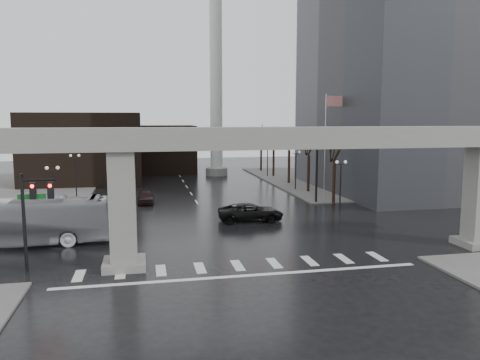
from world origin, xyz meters
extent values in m
plane|color=black|center=(0.00, 0.00, 0.00)|extent=(160.00, 160.00, 0.00)
cube|color=slate|center=(26.00, 36.00, 0.07)|extent=(28.00, 36.00, 0.15)
cube|color=gray|center=(0.00, 0.00, 8.00)|extent=(48.00, 2.20, 1.40)
cube|color=gray|center=(-7.00, 0.00, 3.65)|extent=(1.60, 1.60, 7.30)
cube|color=gray|center=(18.00, 0.00, 3.65)|extent=(1.60, 1.60, 7.30)
cube|color=gray|center=(-7.00, 0.00, 0.25)|extent=(2.60, 2.60, 0.50)
cube|color=gray|center=(18.00, 0.00, 0.25)|extent=(2.60, 2.60, 0.50)
cube|color=#5A5A5F|center=(28.00, 26.00, 21.00)|extent=(22.00, 26.00, 42.00)
cube|color=black|center=(-14.00, 42.00, 5.00)|extent=(16.00, 14.00, 10.00)
cube|color=black|center=(-2.00, 52.00, 4.00)|extent=(10.00, 10.00, 8.00)
cylinder|color=silver|center=(6.00, 46.00, 15.00)|extent=(2.00, 2.00, 30.00)
cylinder|color=gray|center=(6.00, 46.00, 0.60)|extent=(3.60, 3.60, 1.20)
cylinder|color=black|center=(12.80, 18.80, 4.00)|extent=(0.24, 0.24, 8.00)
cylinder|color=black|center=(6.80, 18.80, 7.20)|extent=(12.00, 0.18, 0.18)
cube|color=black|center=(9.80, 18.80, 6.55)|extent=(0.35, 0.30, 1.00)
cube|color=black|center=(6.30, 18.80, 6.55)|extent=(0.35, 0.30, 1.00)
cube|color=black|center=(2.80, 18.80, 6.55)|extent=(0.35, 0.30, 1.00)
sphere|color=#FF0C05|center=(9.80, 18.62, 6.85)|extent=(0.20, 0.20, 0.20)
cube|color=#0B5015|center=(11.30, 18.80, 7.00)|extent=(1.80, 0.05, 0.35)
cube|color=#0B5015|center=(4.80, 18.80, 7.00)|extent=(1.80, 0.05, 0.35)
cylinder|color=black|center=(-12.80, 0.50, 3.00)|extent=(0.20, 0.20, 6.00)
cylinder|color=black|center=(-11.80, 0.50, 5.60)|extent=(2.00, 0.14, 0.14)
cube|color=black|center=(-12.20, 0.50, 4.95)|extent=(0.35, 0.30, 1.00)
cube|color=black|center=(-11.20, 0.50, 4.95)|extent=(0.35, 0.30, 1.00)
cube|color=#0B5015|center=(-12.30, 0.50, 4.60)|extent=(1.60, 0.05, 0.30)
cylinder|color=silver|center=(15.00, 22.00, 6.00)|extent=(0.12, 0.12, 12.00)
cube|color=red|center=(16.00, 22.00, 11.20)|extent=(2.00, 0.03, 1.20)
cylinder|color=black|center=(13.50, 14.00, 2.40)|extent=(0.14, 0.14, 4.80)
cube|color=black|center=(13.50, 14.00, 4.75)|extent=(0.90, 0.06, 0.06)
sphere|color=silver|center=(13.05, 14.00, 4.95)|extent=(0.32, 0.32, 0.32)
sphere|color=silver|center=(13.95, 14.00, 4.95)|extent=(0.32, 0.32, 0.32)
cylinder|color=black|center=(13.50, 28.00, 2.40)|extent=(0.14, 0.14, 4.80)
cube|color=black|center=(13.50, 28.00, 4.75)|extent=(0.90, 0.06, 0.06)
sphere|color=silver|center=(13.05, 28.00, 4.95)|extent=(0.32, 0.32, 0.32)
sphere|color=silver|center=(13.95, 28.00, 4.95)|extent=(0.32, 0.32, 0.32)
cylinder|color=black|center=(13.50, 42.00, 2.40)|extent=(0.14, 0.14, 4.80)
cube|color=black|center=(13.50, 42.00, 4.75)|extent=(0.90, 0.06, 0.06)
sphere|color=silver|center=(13.05, 42.00, 4.95)|extent=(0.32, 0.32, 0.32)
sphere|color=silver|center=(13.95, 42.00, 4.95)|extent=(0.32, 0.32, 0.32)
cylinder|color=black|center=(-13.50, 14.00, 2.40)|extent=(0.14, 0.14, 4.80)
cube|color=black|center=(-13.50, 14.00, 4.75)|extent=(0.90, 0.06, 0.06)
sphere|color=silver|center=(-13.95, 14.00, 4.95)|extent=(0.32, 0.32, 0.32)
sphere|color=silver|center=(-13.05, 14.00, 4.95)|extent=(0.32, 0.32, 0.32)
cylinder|color=black|center=(-13.50, 28.00, 2.40)|extent=(0.14, 0.14, 4.80)
cube|color=black|center=(-13.50, 28.00, 4.75)|extent=(0.90, 0.06, 0.06)
sphere|color=silver|center=(-13.95, 28.00, 4.95)|extent=(0.32, 0.32, 0.32)
sphere|color=silver|center=(-13.05, 28.00, 4.95)|extent=(0.32, 0.32, 0.32)
cylinder|color=black|center=(-13.50, 42.00, 2.40)|extent=(0.14, 0.14, 4.80)
cube|color=black|center=(-13.50, 42.00, 4.75)|extent=(0.90, 0.06, 0.06)
sphere|color=silver|center=(-13.95, 42.00, 4.95)|extent=(0.32, 0.32, 0.32)
sphere|color=silver|center=(-13.05, 42.00, 4.95)|extent=(0.32, 0.32, 0.32)
cylinder|color=black|center=(14.50, 18.00, 2.27)|extent=(0.34, 0.34, 4.55)
cylinder|color=black|center=(14.50, 18.00, 6.01)|extent=(0.12, 1.52, 2.98)
cylinder|color=black|center=(15.00, 18.25, 5.78)|extent=(0.83, 1.14, 2.51)
cylinder|color=black|center=(14.50, 26.00, 2.33)|extent=(0.34, 0.34, 4.66)
cylinder|color=black|center=(14.50, 26.00, 6.15)|extent=(0.12, 1.55, 3.05)
cylinder|color=black|center=(15.00, 26.25, 5.91)|extent=(0.85, 1.16, 2.57)
cylinder|color=black|center=(14.50, 34.00, 2.38)|extent=(0.34, 0.34, 4.76)
cylinder|color=black|center=(14.50, 34.00, 6.29)|extent=(0.12, 1.59, 3.11)
cylinder|color=black|center=(15.00, 34.25, 6.05)|extent=(0.86, 1.18, 2.62)
cylinder|color=black|center=(14.50, 42.00, 2.43)|extent=(0.34, 0.34, 4.87)
cylinder|color=black|center=(14.50, 42.00, 6.43)|extent=(0.12, 1.62, 3.18)
cylinder|color=black|center=(15.00, 42.25, 6.18)|extent=(0.88, 1.20, 2.68)
cylinder|color=black|center=(14.50, 50.00, 2.48)|extent=(0.34, 0.34, 4.97)
cylinder|color=black|center=(14.50, 50.00, 6.57)|extent=(0.12, 1.65, 3.25)
cylinder|color=black|center=(15.00, 50.25, 6.31)|extent=(0.89, 1.23, 2.74)
imported|color=black|center=(3.72, 11.35, 0.82)|extent=(5.99, 2.94, 1.64)
imported|color=#BBBBC0|center=(-14.50, 6.96, 1.77)|extent=(12.77, 3.10, 3.55)
imported|color=black|center=(-5.53, 22.45, 0.73)|extent=(1.81, 4.32, 1.46)
camera|label=1|loc=(-5.66, -29.07, 9.27)|focal=35.00mm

